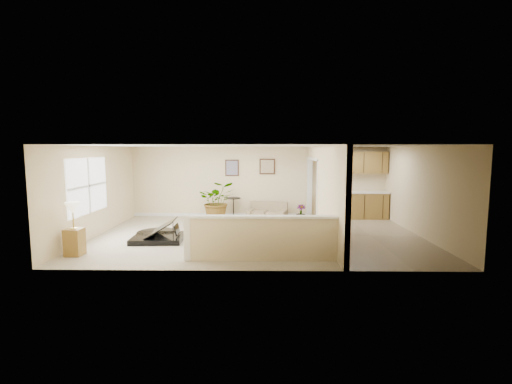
{
  "coord_description": "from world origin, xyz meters",
  "views": [
    {
      "loc": [
        0.12,
        -10.14,
        2.41
      ],
      "look_at": [
        -0.06,
        0.4,
        1.19
      ],
      "focal_mm": 26.0,
      "sensor_mm": 36.0,
      "label": 1
    }
  ],
  "objects_px": {
    "palm_plant": "(217,201)",
    "piano": "(158,220)",
    "small_plant": "(301,214)",
    "loveseat": "(267,211)",
    "accent_table": "(233,205)",
    "lamp_stand": "(74,233)",
    "piano_bench": "(212,232)"
  },
  "relations": [
    {
      "from": "palm_plant",
      "to": "small_plant",
      "type": "bearing_deg",
      "value": 0.68
    },
    {
      "from": "piano",
      "to": "piano_bench",
      "type": "relative_size",
      "value": 2.49
    },
    {
      "from": "accent_table",
      "to": "palm_plant",
      "type": "bearing_deg",
      "value": -138.76
    },
    {
      "from": "accent_table",
      "to": "palm_plant",
      "type": "xyz_separation_m",
      "value": [
        -0.51,
        -0.45,
        0.19
      ]
    },
    {
      "from": "loveseat",
      "to": "small_plant",
      "type": "relative_size",
      "value": 2.73
    },
    {
      "from": "piano_bench",
      "to": "small_plant",
      "type": "bearing_deg",
      "value": 46.11
    },
    {
      "from": "piano",
      "to": "accent_table",
      "type": "bearing_deg",
      "value": 57.27
    },
    {
      "from": "piano",
      "to": "palm_plant",
      "type": "relative_size",
      "value": 1.22
    },
    {
      "from": "piano",
      "to": "loveseat",
      "type": "bearing_deg",
      "value": 42.51
    },
    {
      "from": "loveseat",
      "to": "small_plant",
      "type": "height_order",
      "value": "loveseat"
    },
    {
      "from": "piano",
      "to": "palm_plant",
      "type": "height_order",
      "value": "palm_plant"
    },
    {
      "from": "piano",
      "to": "small_plant",
      "type": "distance_m",
      "value": 4.92
    },
    {
      "from": "piano_bench",
      "to": "piano",
      "type": "bearing_deg",
      "value": 178.12
    },
    {
      "from": "palm_plant",
      "to": "accent_table",
      "type": "bearing_deg",
      "value": 41.24
    },
    {
      "from": "piano",
      "to": "small_plant",
      "type": "relative_size",
      "value": 2.99
    },
    {
      "from": "piano_bench",
      "to": "small_plant",
      "type": "relative_size",
      "value": 1.2
    },
    {
      "from": "loveseat",
      "to": "lamp_stand",
      "type": "relative_size",
      "value": 1.23
    },
    {
      "from": "piano_bench",
      "to": "loveseat",
      "type": "relative_size",
      "value": 0.44
    },
    {
      "from": "piano",
      "to": "small_plant",
      "type": "height_order",
      "value": "piano"
    },
    {
      "from": "palm_plant",
      "to": "small_plant",
      "type": "distance_m",
      "value": 2.86
    },
    {
      "from": "loveseat",
      "to": "palm_plant",
      "type": "height_order",
      "value": "palm_plant"
    },
    {
      "from": "loveseat",
      "to": "lamp_stand",
      "type": "height_order",
      "value": "lamp_stand"
    },
    {
      "from": "loveseat",
      "to": "lamp_stand",
      "type": "distance_m",
      "value": 6.34
    },
    {
      "from": "piano",
      "to": "lamp_stand",
      "type": "xyz_separation_m",
      "value": [
        -1.49,
        -1.51,
        -0.0
      ]
    },
    {
      "from": "piano_bench",
      "to": "small_plant",
      "type": "height_order",
      "value": "small_plant"
    },
    {
      "from": "loveseat",
      "to": "accent_table",
      "type": "bearing_deg",
      "value": -169.44
    },
    {
      "from": "palm_plant",
      "to": "piano",
      "type": "bearing_deg",
      "value": -115.33
    },
    {
      "from": "accent_table",
      "to": "lamp_stand",
      "type": "bearing_deg",
      "value": -125.22
    },
    {
      "from": "accent_table",
      "to": "palm_plant",
      "type": "distance_m",
      "value": 0.7
    },
    {
      "from": "piano",
      "to": "lamp_stand",
      "type": "height_order",
      "value": "piano"
    },
    {
      "from": "piano_bench",
      "to": "loveseat",
      "type": "bearing_deg",
      "value": 63.75
    },
    {
      "from": "palm_plant",
      "to": "lamp_stand",
      "type": "xyz_separation_m",
      "value": [
        -2.76,
        -4.18,
        -0.14
      ]
    }
  ]
}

